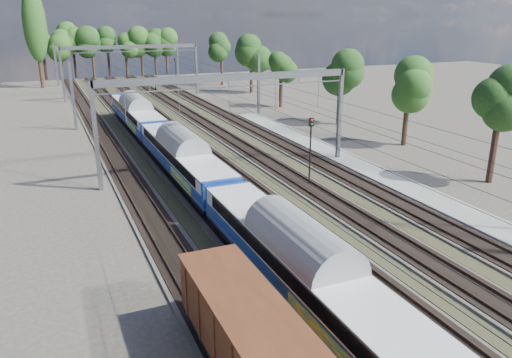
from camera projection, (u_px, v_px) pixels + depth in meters
name	position (u px, v px, depth m)	size (l,w,h in m)	color
track_bed	(186.00, 137.00, 58.93)	(21.00, 130.00, 0.34)	#47423A
platform	(407.00, 188.00, 41.64)	(3.00, 70.00, 0.30)	gray
catenary	(170.00, 76.00, 63.78)	(25.65, 130.00, 9.00)	slate
tree_belt	(154.00, 44.00, 102.99)	(38.68, 98.94, 11.94)	black
poplar	(35.00, 26.00, 95.98)	(4.40, 4.40, 19.04)	black
emu_train	(184.00, 153.00, 42.69)	(3.06, 64.73, 4.48)	black
worker	(156.00, 87.00, 94.30)	(0.59, 0.39, 1.62)	black
signal_near	(310.00, 143.00, 41.43)	(0.39, 0.35, 5.86)	black
signal_far	(176.00, 68.00, 102.44)	(0.39, 0.36, 5.48)	black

